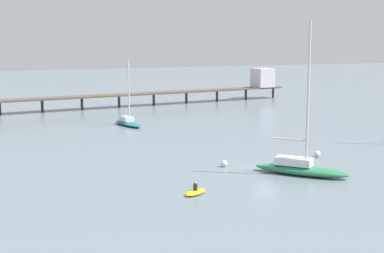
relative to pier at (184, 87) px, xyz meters
The scene contains 7 objects.
ground_plane 60.20m from the pier, 103.81° to the right, with size 400.00×400.00×0.00m, color slate.
pier is the anchor object (origin of this frame).
sailboat_green 63.56m from the pier, 101.60° to the right, with size 7.82×8.74×14.85m.
sailboat_teal 31.56m from the pier, 127.92° to the right, with size 3.25×8.06×10.02m.
dinghy_yellow 69.47m from the pier, 111.09° to the right, with size 2.77×2.34×1.14m.
mooring_buoy_mid 59.10m from the pier, 107.85° to the right, with size 0.71×0.71×0.71m, color silver.
mooring_buoy_inner 56.27m from the pier, 96.38° to the right, with size 0.72×0.72×0.72m, color silver.
Camera 1 is at (-29.03, -49.70, 13.19)m, focal length 52.96 mm.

